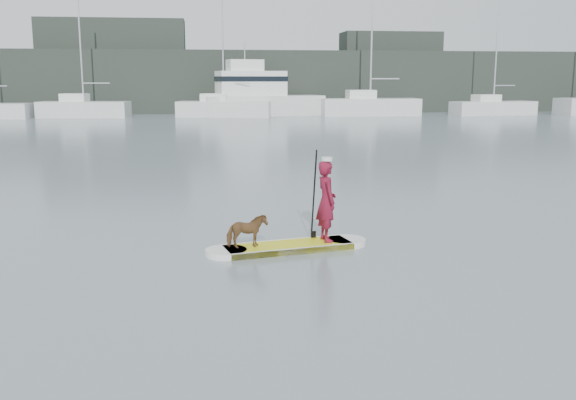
{
  "coord_description": "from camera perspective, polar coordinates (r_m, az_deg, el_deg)",
  "views": [
    {
      "loc": [
        -1.27,
        -12.16,
        3.32
      ],
      "look_at": [
        0.31,
        -0.04,
        1.0
      ],
      "focal_mm": 40.0,
      "sensor_mm": 36.0,
      "label": 1
    }
  ],
  "objects": [
    {
      "name": "shore_building_west",
      "position": [
        66.74,
        -15.23,
        11.39
      ],
      "size": [
        14.0,
        4.0,
        9.0
      ],
      "primitive_type": "cube",
      "color": "black",
      "rests_on": "ground"
    },
    {
      "name": "sailboat_d",
      "position": [
        57.16,
        -5.79,
        8.22
      ],
      "size": [
        8.46,
        4.08,
        11.97
      ],
      "rotation": [
        0.0,
        0.0,
        -0.2
      ],
      "color": "silver",
      "rests_on": "ground"
    },
    {
      "name": "white_cap",
      "position": [
        12.6,
        3.47,
        3.66
      ],
      "size": [
        0.22,
        0.22,
        0.07
      ],
      "primitive_type": "cylinder",
      "color": "silver",
      "rests_on": "paddler"
    },
    {
      "name": "paddle",
      "position": [
        12.98,
        2.31,
        -0.47
      ],
      "size": [
        0.1,
        0.3,
        2.0
      ],
      "rotation": [
        0.0,
        0.0,
        0.21
      ],
      "color": "black",
      "rests_on": "ground"
    },
    {
      "name": "sailboat_c",
      "position": [
        58.72,
        -17.74,
        7.79
      ],
      "size": [
        7.89,
        3.48,
        10.95
      ],
      "rotation": [
        0.0,
        0.0,
        -0.13
      ],
      "color": "silver",
      "rests_on": "ground"
    },
    {
      "name": "paddleboard",
      "position": [
        12.65,
        0.0,
        -4.19
      ],
      "size": [
        3.25,
        1.31,
        0.12
      ],
      "rotation": [
        0.0,
        0.0,
        0.21
      ],
      "color": "#D2D013",
      "rests_on": "ground"
    },
    {
      "name": "shore_mass",
      "position": [
        65.17,
        -6.39,
        10.4
      ],
      "size": [
        90.0,
        6.0,
        6.0
      ],
      "primitive_type": "cube",
      "color": "black",
      "rests_on": "ground"
    },
    {
      "name": "ground",
      "position": [
        12.67,
        -1.4,
        -4.45
      ],
      "size": [
        140.0,
        140.0,
        0.0
      ],
      "primitive_type": "plane",
      "color": "slate",
      "rests_on": "ground"
    },
    {
      "name": "sailboat_e",
      "position": [
        59.24,
        7.24,
        8.33
      ],
      "size": [
        8.84,
        2.96,
        12.77
      ],
      "rotation": [
        0.0,
        0.0,
        -0.01
      ],
      "color": "silver",
      "rests_on": "ground"
    },
    {
      "name": "shore_building_east",
      "position": [
        68.91,
        9.01,
        11.18
      ],
      "size": [
        10.0,
        4.0,
        8.0
      ],
      "primitive_type": "cube",
      "color": "black",
      "rests_on": "ground"
    },
    {
      "name": "sailboat_f",
      "position": [
        62.58,
        17.72,
        7.93
      ],
      "size": [
        8.16,
        3.49,
        11.83
      ],
      "rotation": [
        0.0,
        0.0,
        0.15
      ],
      "color": "silver",
      "rests_on": "ground"
    },
    {
      "name": "dog",
      "position": [
        12.31,
        -3.69,
        -2.79
      ],
      "size": [
        0.82,
        0.51,
        0.64
      ],
      "primitive_type": "imported",
      "rotation": [
        0.0,
        0.0,
        1.8
      ],
      "color": "#54381D",
      "rests_on": "paddleboard"
    },
    {
      "name": "motor_yacht_a",
      "position": [
        58.9,
        -2.73,
        9.3
      ],
      "size": [
        11.42,
        5.53,
        6.58
      ],
      "rotation": [
        0.0,
        0.0,
        0.2
      ],
      "color": "silver",
      "rests_on": "ground"
    },
    {
      "name": "paddler",
      "position": [
        12.74,
        3.43,
        -0.1
      ],
      "size": [
        0.47,
        0.64,
        1.61
      ],
      "primitive_type": "imported",
      "rotation": [
        0.0,
        0.0,
        1.73
      ],
      "color": "maroon",
      "rests_on": "paddleboard"
    }
  ]
}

